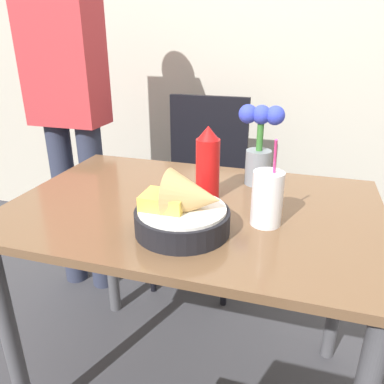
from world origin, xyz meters
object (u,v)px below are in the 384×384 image
Objects in this scene: ketchup_bottle at (208,164)px; flower_vase at (259,144)px; person_standing at (66,85)px; chair_far_window at (204,175)px; food_basket at (185,211)px; drink_cup at (267,200)px.

flower_vase is at bearing 50.97° from ketchup_bottle.
person_standing is at bearing 164.34° from flower_vase.
chair_far_window is 3.87× the size of food_basket.
chair_far_window is at bearing 102.34° from food_basket.
chair_far_window is 3.91× the size of drink_cup.
flower_vase is (0.33, -0.54, 0.33)m from chair_far_window.
food_basket is at bearing -151.22° from drink_cup.
flower_vase reaches higher than food_basket.
food_basket is 0.14× the size of person_standing.
flower_vase is at bearing -15.66° from person_standing.
drink_cup reaches higher than food_basket.
ketchup_bottle is at bearing -28.70° from person_standing.
drink_cup reaches higher than ketchup_bottle.
person_standing is at bearing 139.47° from food_basket.
drink_cup is (0.19, 0.10, 0.01)m from food_basket.
chair_far_window is 3.55× the size of flower_vase.
person_standing is at bearing 151.30° from ketchup_bottle.
person_standing reaches higher than flower_vase.
ketchup_bottle is at bearing -129.03° from flower_vase.
flower_vase reaches higher than ketchup_bottle.
flower_vase is 0.15× the size of person_standing.
ketchup_bottle is 0.23m from drink_cup.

